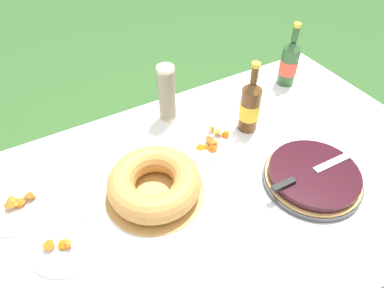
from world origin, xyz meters
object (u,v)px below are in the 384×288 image
object	(u,v)px
bundt_cake	(154,183)
cup_stack	(167,94)
berry_tart	(313,177)
serving_knife	(309,173)
cider_bottle_amber	(250,106)
snack_plate_right	(20,205)
snack_plate_near	(64,246)
cider_bottle_green	(289,63)
snack_plate_left	(212,142)

from	to	relation	value
bundt_cake	cup_stack	xyz separation A→B (m)	(0.22, 0.34, 0.08)
berry_tart	serving_knife	bearing A→B (deg)	178.63
berry_tart	cider_bottle_amber	bearing A→B (deg)	94.05
cup_stack	snack_plate_right	distance (m)	0.68
snack_plate_near	snack_plate_right	world-z (taller)	snack_plate_right
cider_bottle_amber	snack_plate_right	xyz separation A→B (m)	(-0.90, 0.05, -0.10)
berry_tart	snack_plate_near	bearing A→B (deg)	168.06
bundt_cake	cider_bottle_green	xyz separation A→B (m)	(0.84, 0.30, 0.06)
snack_plate_left	serving_knife	bearing A→B (deg)	-62.42
berry_tart	cider_bottle_green	size ratio (longest dim) A/B	1.15
bundt_cake	snack_plate_right	distance (m)	0.45
cider_bottle_green	snack_plate_left	distance (m)	0.59
cider_bottle_green	cider_bottle_amber	distance (m)	0.40
berry_tart	snack_plate_left	size ratio (longest dim) A/B	1.47
snack_plate_left	snack_plate_right	size ratio (longest dim) A/B	1.01
serving_knife	cider_bottle_amber	size ratio (longest dim) A/B	1.22
berry_tart	snack_plate_near	size ratio (longest dim) A/B	1.72
cider_bottle_amber	snack_plate_left	distance (m)	0.21
bundt_cake	snack_plate_near	world-z (taller)	bundt_cake
cup_stack	snack_plate_right	world-z (taller)	cup_stack
cup_stack	berry_tart	bearing A→B (deg)	-63.72
bundt_cake	berry_tart	bearing A→B (deg)	-24.47
bundt_cake	snack_plate_near	distance (m)	0.34
berry_tart	cup_stack	bearing A→B (deg)	116.28
cider_bottle_amber	snack_plate_right	distance (m)	0.91
berry_tart	bundt_cake	size ratio (longest dim) A/B	0.99
snack_plate_near	snack_plate_left	size ratio (longest dim) A/B	0.86
snack_plate_near	serving_knife	bearing A→B (deg)	-12.31
cider_bottle_green	snack_plate_right	world-z (taller)	cider_bottle_green
serving_knife	snack_plate_right	xyz separation A→B (m)	(-0.90, 0.40, -0.05)
serving_knife	cup_stack	distance (m)	0.63
serving_knife	bundt_cake	bearing A→B (deg)	155.66
berry_tart	snack_plate_right	size ratio (longest dim) A/B	1.49
berry_tart	bundt_cake	distance (m)	0.56
cup_stack	serving_knife	bearing A→B (deg)	-66.08
snack_plate_near	snack_plate_left	bearing A→B (deg)	14.59
serving_knife	snack_plate_right	size ratio (longest dim) A/B	1.61
serving_knife	snack_plate_near	bearing A→B (deg)	169.05
snack_plate_right	cider_bottle_amber	bearing A→B (deg)	-2.94
bundt_cake	snack_plate_right	bearing A→B (deg)	157.93
bundt_cake	cider_bottle_amber	xyz separation A→B (m)	(0.48, 0.12, 0.06)
cup_stack	snack_plate_right	bearing A→B (deg)	-164.81
berry_tart	bundt_cake	bearing A→B (deg)	155.53
berry_tart	serving_knife	world-z (taller)	serving_knife
snack_plate_near	snack_plate_right	size ratio (longest dim) A/B	0.87
cup_stack	snack_plate_near	world-z (taller)	cup_stack
berry_tart	serving_knife	size ratio (longest dim) A/B	0.93
berry_tart	cider_bottle_amber	world-z (taller)	cider_bottle_amber
cider_bottle_green	snack_plate_near	world-z (taller)	cider_bottle_green
bundt_cake	cider_bottle_green	world-z (taller)	cider_bottle_green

